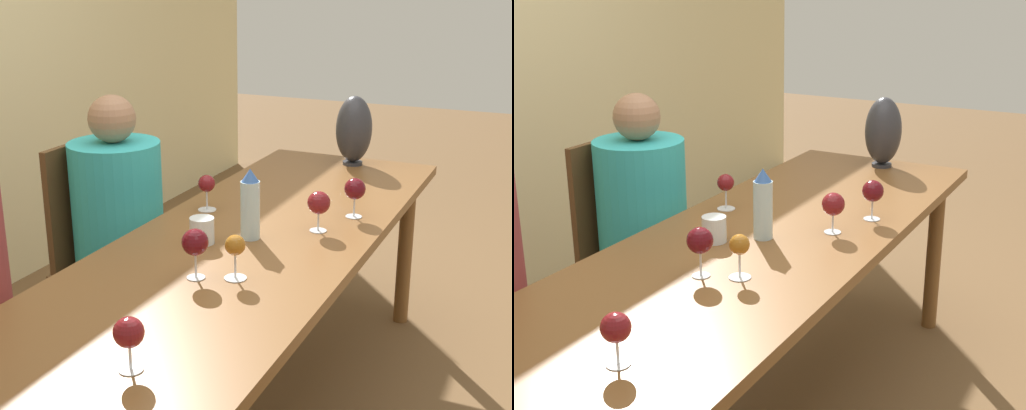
% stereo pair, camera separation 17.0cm
% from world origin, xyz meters
% --- Properties ---
extents(dining_table, '(2.38, 0.80, 0.78)m').
position_xyz_m(dining_table, '(0.00, 0.00, 0.70)').
color(dining_table, brown).
rests_on(dining_table, ground_plane).
extents(water_bottle, '(0.07, 0.07, 0.25)m').
position_xyz_m(water_bottle, '(-0.04, -0.01, 0.90)').
color(water_bottle, '#ADCCD6').
rests_on(water_bottle, dining_table).
extents(water_tumbler, '(0.08, 0.08, 0.09)m').
position_xyz_m(water_tumbler, '(-0.14, 0.12, 0.82)').
color(water_tumbler, silver).
rests_on(water_tumbler, dining_table).
extents(vase, '(0.17, 0.17, 0.32)m').
position_xyz_m(vase, '(1.05, -0.03, 0.95)').
color(vase, '#2D2D33').
rests_on(vase, dining_table).
extents(wine_glass_0, '(0.08, 0.08, 0.15)m').
position_xyz_m(wine_glass_0, '(-0.40, 0.00, 0.89)').
color(wine_glass_0, silver).
rests_on(wine_glass_0, dining_table).
extents(wine_glass_1, '(0.07, 0.07, 0.13)m').
position_xyz_m(wine_glass_1, '(-0.92, -0.12, 0.87)').
color(wine_glass_1, silver).
rests_on(wine_glass_1, dining_table).
extents(wine_glass_2, '(0.08, 0.08, 0.15)m').
position_xyz_m(wine_glass_2, '(0.33, -0.26, 0.88)').
color(wine_glass_2, silver).
rests_on(wine_glass_2, dining_table).
extents(wine_glass_3, '(0.07, 0.07, 0.14)m').
position_xyz_m(wine_glass_3, '(-0.36, -0.11, 0.88)').
color(wine_glass_3, silver).
rests_on(wine_glass_3, dining_table).
extents(wine_glass_4, '(0.08, 0.08, 0.14)m').
position_xyz_m(wine_glass_4, '(0.13, -0.19, 0.88)').
color(wine_glass_4, silver).
rests_on(wine_glass_4, dining_table).
extents(wine_glass_5, '(0.07, 0.07, 0.14)m').
position_xyz_m(wine_glass_5, '(0.17, 0.27, 0.88)').
color(wine_glass_5, silver).
rests_on(wine_glass_5, dining_table).
extents(chair_far, '(0.44, 0.44, 0.97)m').
position_xyz_m(chair_far, '(0.22, 0.80, 0.51)').
color(chair_far, brown).
rests_on(chair_far, ground_plane).
extents(person_far, '(0.38, 0.38, 1.18)m').
position_xyz_m(person_far, '(0.22, 0.71, 0.62)').
color(person_far, '#2D2D38').
rests_on(person_far, ground_plane).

